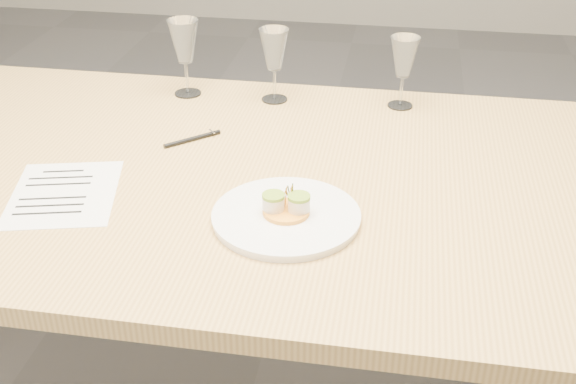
% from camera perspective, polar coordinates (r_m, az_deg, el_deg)
% --- Properties ---
extents(dining_table, '(2.40, 1.00, 0.75)m').
position_cam_1_polar(dining_table, '(1.56, -4.32, -0.44)').
color(dining_table, tan).
rests_on(dining_table, ground).
extents(dinner_plate, '(0.28, 0.28, 0.07)m').
position_cam_1_polar(dinner_plate, '(1.34, -0.13, -1.84)').
color(dinner_plate, white).
rests_on(dinner_plate, dining_table).
extents(recipe_sheet, '(0.26, 0.30, 0.00)m').
position_cam_1_polar(recipe_sheet, '(1.50, -17.29, -0.11)').
color(recipe_sheet, white).
rests_on(recipe_sheet, dining_table).
extents(ballpoint_pen, '(0.11, 0.10, 0.01)m').
position_cam_1_polar(ballpoint_pen, '(1.65, -7.54, 4.19)').
color(ballpoint_pen, black).
rests_on(ballpoint_pen, dining_table).
extents(wine_glass_0, '(0.08, 0.08, 0.20)m').
position_cam_1_polar(wine_glass_0, '(1.86, -8.21, 11.58)').
color(wine_glass_0, white).
rests_on(wine_glass_0, dining_table).
extents(wine_glass_1, '(0.07, 0.07, 0.19)m').
position_cam_1_polar(wine_glass_1, '(1.81, -1.11, 11.06)').
color(wine_glass_1, white).
rests_on(wine_glass_1, dining_table).
extents(wine_glass_2, '(0.07, 0.07, 0.18)m').
position_cam_1_polar(wine_glass_2, '(1.80, 9.15, 10.37)').
color(wine_glass_2, white).
rests_on(wine_glass_2, dining_table).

